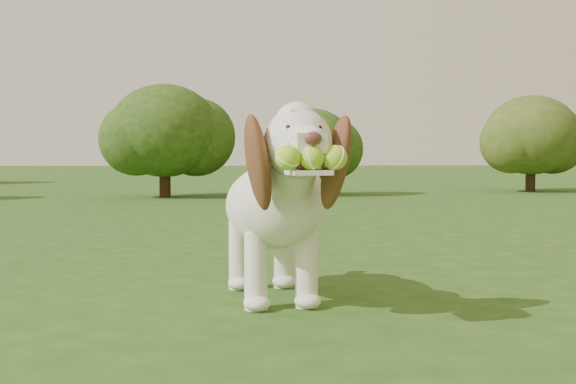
{
  "coord_description": "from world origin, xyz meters",
  "views": [
    {
      "loc": [
        0.23,
        -3.77,
        0.68
      ],
      "look_at": [
        0.37,
        -0.76,
        0.52
      ],
      "focal_mm": 45.0,
      "sensor_mm": 36.0,
      "label": 1
    }
  ],
  "objects": [
    {
      "name": "dog",
      "position": [
        0.32,
        -0.49,
        0.47
      ],
      "size": [
        0.6,
        1.37,
        0.89
      ],
      "rotation": [
        0.0,
        0.0,
        0.17
      ],
      "color": "white",
      "rests_on": "ground"
    },
    {
      "name": "shrub_d",
      "position": [
        5.21,
        9.08,
        1.02
      ],
      "size": [
        1.68,
        1.68,
        1.74
      ],
      "color": "#382314",
      "rests_on": "ground"
    },
    {
      "name": "shrub_b",
      "position": [
        -1.2,
        7.68,
        1.05
      ],
      "size": [
        1.72,
        1.72,
        1.78
      ],
      "color": "#382314",
      "rests_on": "ground"
    },
    {
      "name": "shrub_c",
      "position": [
        1.13,
        8.07,
        0.84
      ],
      "size": [
        1.38,
        1.38,
        1.43
      ],
      "color": "#382314",
      "rests_on": "ground"
    },
    {
      "name": "ground",
      "position": [
        0.0,
        0.0,
        0.0
      ],
      "size": [
        80.0,
        80.0,
        0.0
      ],
      "primitive_type": "plane",
      "color": "#214915",
      "rests_on": "ground"
    }
  ]
}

